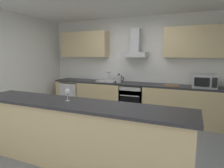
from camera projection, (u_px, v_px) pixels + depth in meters
The scene contains 15 objects.
ground at pixel (106, 142), 3.63m from camera, with size 5.98×4.84×0.02m, color gray.
wall_back at pixel (136, 67), 5.23m from camera, with size 5.98×0.12×2.60m, color white.
wall_left at pixel (5, 69), 4.41m from camera, with size 0.12×4.84×2.60m, color white.
backsplash_tile at pixel (135, 69), 5.17m from camera, with size 4.24×0.02×0.66m, color white.
counter_back at pixel (131, 100), 5.01m from camera, with size 4.39×0.60×0.90m.
counter_island at pixel (75, 134), 2.80m from camera, with size 3.31×0.64×0.96m.
upper_cabinets at pixel (134, 43), 4.93m from camera, with size 4.33×0.32×0.70m.
oven at pixel (133, 100), 4.97m from camera, with size 0.60×0.62×0.80m.
refrigerator at pixel (73, 96), 5.67m from camera, with size 0.58×0.60×0.85m.
microwave at pixel (205, 81), 4.22m from camera, with size 0.50×0.38×0.30m.
sink at pixel (107, 81), 5.18m from camera, with size 0.50×0.40×0.26m.
kettle at pixel (119, 79), 5.00m from camera, with size 0.29×0.15×0.24m.
range_hood at pixel (135, 48), 4.88m from camera, with size 0.62×0.45×0.72m.
wine_glass at pixel (67, 93), 2.81m from camera, with size 0.08×0.08×0.18m.
chopping_board at pixel (172, 85), 4.51m from camera, with size 0.34×0.22×0.02m, color #9E7247.
Camera 1 is at (1.44, -3.10, 1.64)m, focal length 30.80 mm.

